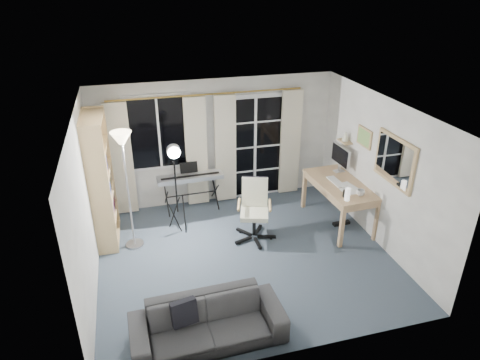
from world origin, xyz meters
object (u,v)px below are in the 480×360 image
office_chair (255,204)px  mug (361,192)px  sofa (207,317)px  monitor (340,156)px  desk (340,188)px  torchiere_lamp (124,156)px  keyboard_piano (190,178)px  bookshelf (98,184)px  studio_light (174,162)px

office_chair → mug: (1.66, -0.50, 0.24)m
sofa → monitor: bearing=38.9°
desk → sofa: size_ratio=0.81×
torchiere_lamp → keyboard_piano: bearing=40.0°
bookshelf → monitor: 4.21m
monitor → mug: 0.98m
bookshelf → studio_light: 1.26m
keyboard_piano → mug: keyboard_piano is taller
studio_light → monitor: 2.99m
bookshelf → torchiere_lamp: 0.80m
keyboard_piano → studio_light: bearing=-117.1°
torchiere_lamp → bookshelf: bearing=144.0°
torchiere_lamp → desk: (3.56, -0.22, -0.90)m
bookshelf → mug: size_ratio=16.68×
sofa → mug: bearing=27.3°
bookshelf → studio_light: bearing=-3.4°
desk → mug: (0.10, -0.50, 0.16)m
torchiere_lamp → desk: size_ratio=1.31×
office_chair → monitor: (1.75, 0.45, 0.48)m
desk → monitor: monitor is taller
office_chair → desk: size_ratio=0.69×
monitor → keyboard_piano: bearing=162.5°
monitor → office_chair: bearing=-168.3°
studio_light → office_chair: studio_light is taller
keyboard_piano → monitor: size_ratio=2.13×
office_chair → sofa: office_chair is taller
keyboard_piano → monitor: monitor is taller
desk → studio_light: bearing=168.3°
studio_light → desk: studio_light is taller
studio_light → sofa: size_ratio=0.89×
bookshelf → mug: bookshelf is taller
keyboard_piano → desk: bearing=-26.8°
desk → bookshelf: bearing=169.5°
keyboard_piano → studio_light: 1.03m
bookshelf → monitor: bearing=0.4°
bookshelf → studio_light: (1.22, -0.11, 0.30)m
mug → sofa: (-2.88, -1.60, -0.49)m
mug → torchiere_lamp: bearing=168.9°
sofa → keyboard_piano: bearing=82.5°
keyboard_piano → desk: keyboard_piano is taller
bookshelf → keyboard_piano: (1.56, 0.60, -0.36)m
desk → sofa: bearing=-145.7°
keyboard_piano → mug: size_ratio=9.37×
studio_light → sofa: bearing=-88.8°
torchiere_lamp → sofa: bearing=-71.4°
mug → sofa: bearing=-151.0°
keyboard_piano → sofa: keyboard_piano is taller
studio_light → monitor: size_ratio=2.90×
keyboard_piano → desk: 2.70m
monitor → studio_light: bearing=177.5°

